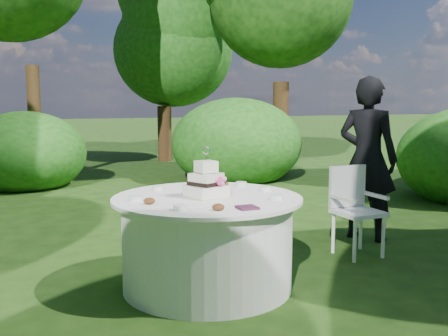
{
  "coord_description": "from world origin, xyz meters",
  "views": [
    {
      "loc": [
        -1.49,
        -3.96,
        1.56
      ],
      "look_at": [
        0.15,
        0.0,
        1.0
      ],
      "focal_mm": 42.0,
      "sensor_mm": 36.0,
      "label": 1
    }
  ],
  "objects_px": {
    "napkins": "(247,208)",
    "chair": "(354,203)",
    "guest": "(367,159)",
    "table": "(207,242)",
    "cake": "(207,183)"
  },
  "relations": [
    {
      "from": "napkins",
      "to": "chair",
      "type": "xyz_separation_m",
      "value": [
        1.61,
        0.9,
        -0.26
      ]
    },
    {
      "from": "guest",
      "to": "table",
      "type": "relative_size",
      "value": 1.16
    },
    {
      "from": "table",
      "to": "chair",
      "type": "height_order",
      "value": "chair"
    },
    {
      "from": "cake",
      "to": "guest",
      "type": "bearing_deg",
      "value": 19.15
    },
    {
      "from": "chair",
      "to": "napkins",
      "type": "bearing_deg",
      "value": -150.78
    },
    {
      "from": "cake",
      "to": "napkins",
      "type": "bearing_deg",
      "value": -79.28
    },
    {
      "from": "guest",
      "to": "cake",
      "type": "distance_m",
      "value": 2.32
    },
    {
      "from": "guest",
      "to": "table",
      "type": "xyz_separation_m",
      "value": [
        -2.19,
        -0.76,
        -0.52
      ]
    },
    {
      "from": "napkins",
      "to": "cake",
      "type": "bearing_deg",
      "value": 100.72
    },
    {
      "from": "table",
      "to": "cake",
      "type": "xyz_separation_m",
      "value": [
        -0.01,
        -0.0,
        0.5
      ]
    },
    {
      "from": "napkins",
      "to": "guest",
      "type": "distance_m",
      "value": 2.47
    },
    {
      "from": "napkins",
      "to": "cake",
      "type": "xyz_separation_m",
      "value": [
        -0.11,
        0.56,
        0.1
      ]
    },
    {
      "from": "table",
      "to": "chair",
      "type": "bearing_deg",
      "value": 11.21
    },
    {
      "from": "chair",
      "to": "table",
      "type": "bearing_deg",
      "value": -168.79
    },
    {
      "from": "guest",
      "to": "cake",
      "type": "bearing_deg",
      "value": 77.84
    }
  ]
}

